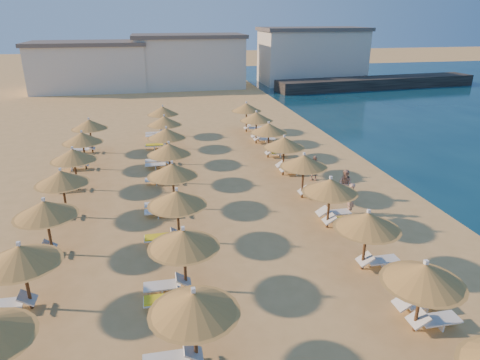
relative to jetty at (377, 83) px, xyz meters
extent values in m
plane|color=tan|center=(-26.71, -39.16, -0.75)|extent=(220.00, 220.00, 0.00)
cube|color=black|center=(0.00, 0.00, 0.00)|extent=(30.24, 6.78, 1.50)
cube|color=beige|center=(-39.79, 6.29, 2.25)|extent=(15.00, 8.00, 6.00)
cube|color=#59514C|center=(-39.79, 6.29, 5.50)|extent=(15.60, 8.48, 0.50)
cube|color=beige|center=(-26.14, 6.48, 2.65)|extent=(15.00, 8.00, 6.80)
cube|color=#59514C|center=(-26.14, 6.48, 6.30)|extent=(15.60, 8.48, 0.50)
cube|color=beige|center=(-7.61, 6.68, 3.05)|extent=(15.00, 8.00, 7.60)
cube|color=#59514C|center=(-7.61, 6.68, 7.10)|extent=(15.60, 8.48, 0.50)
cylinder|color=brown|center=(-23.55, -46.70, 0.32)|extent=(0.12, 0.12, 2.14)
cone|color=#A56930|center=(-23.55, -46.70, 1.49)|extent=(2.50, 2.50, 0.69)
cone|color=#A56930|center=(-23.55, -46.70, 1.20)|extent=(2.69, 2.69, 0.12)
cube|color=white|center=(-23.55, -46.70, 1.90)|extent=(0.12, 0.12, 0.14)
cylinder|color=brown|center=(-23.55, -42.91, 0.32)|extent=(0.12, 0.12, 2.14)
cone|color=#A56930|center=(-23.55, -42.91, 1.49)|extent=(2.50, 2.50, 0.69)
cone|color=#A56930|center=(-23.55, -42.91, 1.20)|extent=(2.69, 2.69, 0.12)
cube|color=white|center=(-23.55, -42.91, 1.90)|extent=(0.12, 0.12, 0.14)
cylinder|color=brown|center=(-23.55, -39.12, 0.32)|extent=(0.12, 0.12, 2.14)
cone|color=#A56930|center=(-23.55, -39.12, 1.49)|extent=(2.50, 2.50, 0.69)
cone|color=#A56930|center=(-23.55, -39.12, 1.20)|extent=(2.69, 2.69, 0.12)
cube|color=white|center=(-23.55, -39.12, 1.90)|extent=(0.12, 0.12, 0.14)
cylinder|color=brown|center=(-23.55, -35.34, 0.32)|extent=(0.12, 0.12, 2.14)
cone|color=#A56930|center=(-23.55, -35.34, 1.49)|extent=(2.50, 2.50, 0.69)
cone|color=#A56930|center=(-23.55, -35.34, 1.20)|extent=(2.69, 2.69, 0.12)
cube|color=white|center=(-23.55, -35.34, 1.90)|extent=(0.12, 0.12, 0.14)
cylinder|color=brown|center=(-23.55, -31.55, 0.32)|extent=(0.12, 0.12, 2.14)
cone|color=#A56930|center=(-23.55, -31.55, 1.49)|extent=(2.50, 2.50, 0.69)
cone|color=#A56930|center=(-23.55, -31.55, 1.20)|extent=(2.69, 2.69, 0.12)
cube|color=white|center=(-23.55, -31.55, 1.90)|extent=(0.12, 0.12, 0.14)
cylinder|color=brown|center=(-23.55, -27.76, 0.32)|extent=(0.12, 0.12, 2.14)
cone|color=#A56930|center=(-23.55, -27.76, 1.49)|extent=(2.50, 2.50, 0.69)
cone|color=#A56930|center=(-23.55, -27.76, 1.20)|extent=(2.69, 2.69, 0.12)
cube|color=white|center=(-23.55, -27.76, 1.90)|extent=(0.12, 0.12, 0.14)
cylinder|color=brown|center=(-23.55, -23.97, 0.32)|extent=(0.12, 0.12, 2.14)
cone|color=#A56930|center=(-23.55, -23.97, 1.49)|extent=(2.50, 2.50, 0.69)
cone|color=#A56930|center=(-23.55, -23.97, 1.20)|extent=(2.69, 2.69, 0.12)
cube|color=white|center=(-23.55, -23.97, 1.90)|extent=(0.12, 0.12, 0.14)
cylinder|color=brown|center=(-23.55, -20.18, 0.32)|extent=(0.12, 0.12, 2.14)
cone|color=#A56930|center=(-23.55, -20.18, 1.49)|extent=(2.50, 2.50, 0.69)
cone|color=#A56930|center=(-23.55, -20.18, 1.20)|extent=(2.69, 2.69, 0.12)
cube|color=white|center=(-23.55, -20.18, 1.90)|extent=(0.12, 0.12, 0.14)
cylinder|color=brown|center=(-30.85, -46.70, 0.32)|extent=(0.12, 0.12, 2.14)
cone|color=#A56930|center=(-30.85, -46.70, 1.49)|extent=(2.50, 2.50, 0.69)
cone|color=#A56930|center=(-30.85, -46.70, 1.20)|extent=(2.69, 2.69, 0.12)
cube|color=white|center=(-30.85, -46.70, 1.90)|extent=(0.12, 0.12, 0.14)
cylinder|color=brown|center=(-30.85, -42.91, 0.32)|extent=(0.12, 0.12, 2.14)
cone|color=#A56930|center=(-30.85, -42.91, 1.49)|extent=(2.50, 2.50, 0.69)
cone|color=#A56930|center=(-30.85, -42.91, 1.20)|extent=(2.69, 2.69, 0.12)
cube|color=white|center=(-30.85, -42.91, 1.90)|extent=(0.12, 0.12, 0.14)
cylinder|color=brown|center=(-30.85, -39.12, 0.32)|extent=(0.12, 0.12, 2.14)
cone|color=#A56930|center=(-30.85, -39.12, 1.49)|extent=(2.50, 2.50, 0.69)
cone|color=#A56930|center=(-30.85, -39.12, 1.20)|extent=(2.69, 2.69, 0.12)
cube|color=white|center=(-30.85, -39.12, 1.90)|extent=(0.12, 0.12, 0.14)
cylinder|color=brown|center=(-30.85, -35.34, 0.32)|extent=(0.12, 0.12, 2.14)
cone|color=#A56930|center=(-30.85, -35.34, 1.49)|extent=(2.50, 2.50, 0.69)
cone|color=#A56930|center=(-30.85, -35.34, 1.20)|extent=(2.69, 2.69, 0.12)
cube|color=white|center=(-30.85, -35.34, 1.90)|extent=(0.12, 0.12, 0.14)
cylinder|color=brown|center=(-30.85, -31.55, 0.32)|extent=(0.12, 0.12, 2.14)
cone|color=#A56930|center=(-30.85, -31.55, 1.49)|extent=(2.50, 2.50, 0.69)
cone|color=#A56930|center=(-30.85, -31.55, 1.20)|extent=(2.69, 2.69, 0.12)
cube|color=white|center=(-30.85, -31.55, 1.90)|extent=(0.12, 0.12, 0.14)
cylinder|color=brown|center=(-30.85, -27.76, 0.32)|extent=(0.12, 0.12, 2.14)
cone|color=#A56930|center=(-30.85, -27.76, 1.49)|extent=(2.50, 2.50, 0.69)
cone|color=#A56930|center=(-30.85, -27.76, 1.20)|extent=(2.69, 2.69, 0.12)
cube|color=white|center=(-30.85, -27.76, 1.90)|extent=(0.12, 0.12, 0.14)
cylinder|color=brown|center=(-30.85, -23.97, 0.32)|extent=(0.12, 0.12, 2.14)
cone|color=#A56930|center=(-30.85, -23.97, 1.49)|extent=(2.50, 2.50, 0.69)
cone|color=#A56930|center=(-30.85, -23.97, 1.20)|extent=(2.69, 2.69, 0.12)
cube|color=white|center=(-30.85, -23.97, 1.90)|extent=(0.12, 0.12, 0.14)
cylinder|color=brown|center=(-30.85, -20.18, 0.32)|extent=(0.12, 0.12, 2.14)
cone|color=#A56930|center=(-30.85, -20.18, 1.49)|extent=(2.50, 2.50, 0.69)
cone|color=#A56930|center=(-30.85, -20.18, 1.20)|extent=(2.69, 2.69, 0.12)
cube|color=white|center=(-30.85, -20.18, 1.90)|extent=(0.12, 0.12, 0.14)
cylinder|color=brown|center=(-36.40, -42.91, 0.32)|extent=(0.12, 0.12, 2.14)
cone|color=#A56930|center=(-36.40, -42.91, 1.49)|extent=(2.50, 2.50, 0.69)
cone|color=#A56930|center=(-36.40, -42.91, 1.20)|extent=(2.69, 2.69, 0.12)
cube|color=white|center=(-36.40, -42.91, 1.90)|extent=(0.12, 0.12, 0.14)
cylinder|color=brown|center=(-36.40, -39.12, 0.32)|extent=(0.12, 0.12, 2.14)
cone|color=#A56930|center=(-36.40, -39.12, 1.49)|extent=(2.50, 2.50, 0.69)
cone|color=#A56930|center=(-36.40, -39.12, 1.20)|extent=(2.69, 2.69, 0.12)
cube|color=white|center=(-36.40, -39.12, 1.90)|extent=(0.12, 0.12, 0.14)
cylinder|color=brown|center=(-36.40, -35.34, 0.32)|extent=(0.12, 0.12, 2.14)
cone|color=#A56930|center=(-36.40, -35.34, 1.49)|extent=(2.50, 2.50, 0.69)
cone|color=#A56930|center=(-36.40, -35.34, 1.20)|extent=(2.69, 2.69, 0.12)
cube|color=white|center=(-36.40, -35.34, 1.90)|extent=(0.12, 0.12, 0.14)
cylinder|color=brown|center=(-36.40, -31.55, 0.32)|extent=(0.12, 0.12, 2.14)
cone|color=#A56930|center=(-36.40, -31.55, 1.49)|extent=(2.50, 2.50, 0.69)
cone|color=#A56930|center=(-36.40, -31.55, 1.20)|extent=(2.69, 2.69, 0.12)
cube|color=white|center=(-36.40, -31.55, 1.90)|extent=(0.12, 0.12, 0.14)
cylinder|color=brown|center=(-36.40, -27.76, 0.32)|extent=(0.12, 0.12, 2.14)
cone|color=#A56930|center=(-36.40, -27.76, 1.49)|extent=(2.50, 2.50, 0.69)
cone|color=#A56930|center=(-36.40, -27.76, 1.20)|extent=(2.69, 2.69, 0.12)
cube|color=white|center=(-36.40, -27.76, 1.90)|extent=(0.12, 0.12, 0.14)
cylinder|color=brown|center=(-36.40, -23.97, 0.32)|extent=(0.12, 0.12, 2.14)
cone|color=#A56930|center=(-36.40, -23.97, 1.49)|extent=(2.50, 2.50, 0.69)
cone|color=#A56930|center=(-36.40, -23.97, 1.20)|extent=(2.69, 2.69, 0.12)
cube|color=white|center=(-36.40, -23.97, 1.90)|extent=(0.12, 0.12, 0.14)
cube|color=white|center=(-22.65, -46.70, -0.43)|extent=(1.39, 0.63, 0.06)
cube|color=white|center=(-22.65, -46.70, -0.59)|extent=(0.06, 0.57, 0.32)
cube|color=white|center=(-23.46, -46.70, -0.29)|extent=(0.58, 0.63, 0.40)
cube|color=white|center=(-22.65, -45.80, -0.43)|extent=(1.39, 0.63, 0.06)
cube|color=white|center=(-22.65, -45.80, -0.59)|extent=(0.06, 0.57, 0.32)
cube|color=white|center=(-23.46, -45.80, -0.29)|extent=(0.58, 0.63, 0.40)
cube|color=white|center=(-31.75, -46.70, -0.43)|extent=(1.39, 0.63, 0.06)
cube|color=white|center=(-30.94, -46.70, -0.29)|extent=(0.58, 0.63, 0.40)
cube|color=white|center=(-22.65, -42.91, -0.43)|extent=(1.39, 0.63, 0.06)
cube|color=white|center=(-22.65, -42.91, -0.59)|extent=(0.06, 0.57, 0.32)
cube|color=white|center=(-23.46, -42.91, -0.29)|extent=(0.58, 0.63, 0.40)
cube|color=white|center=(-31.75, -42.91, -0.43)|extent=(1.39, 0.63, 0.06)
cube|color=white|center=(-31.75, -42.91, -0.59)|extent=(0.06, 0.57, 0.32)
cube|color=white|center=(-30.94, -42.91, -0.29)|extent=(0.58, 0.63, 0.40)
cube|color=white|center=(-31.75, -43.81, -0.43)|extent=(1.39, 0.63, 0.06)
cube|color=white|center=(-31.75, -43.81, -0.59)|extent=(0.06, 0.57, 0.32)
cube|color=white|center=(-30.94, -43.81, -0.29)|extent=(0.58, 0.63, 0.40)
cube|color=yellow|center=(-31.75, -43.81, -0.38)|extent=(1.33, 0.58, 0.05)
cube|color=white|center=(-22.65, -39.12, -0.43)|extent=(1.39, 0.63, 0.06)
cube|color=white|center=(-22.65, -39.12, -0.59)|extent=(0.06, 0.57, 0.32)
cube|color=white|center=(-23.46, -39.12, -0.29)|extent=(0.58, 0.63, 0.40)
cube|color=yellow|center=(-22.65, -39.12, -0.38)|extent=(1.33, 0.58, 0.05)
cube|color=white|center=(-22.65, -38.22, -0.43)|extent=(1.39, 0.63, 0.06)
cube|color=white|center=(-22.65, -38.22, -0.59)|extent=(0.06, 0.57, 0.32)
cube|color=white|center=(-23.46, -38.22, -0.29)|extent=(0.58, 0.63, 0.40)
cube|color=white|center=(-31.75, -39.12, -0.43)|extent=(1.39, 0.63, 0.06)
cube|color=white|center=(-31.75, -39.12, -0.59)|extent=(0.06, 0.57, 0.32)
cube|color=white|center=(-30.94, -39.12, -0.29)|extent=(0.58, 0.63, 0.40)
cube|color=yellow|center=(-31.75, -39.12, -0.38)|extent=(1.33, 0.58, 0.05)
cube|color=white|center=(-22.65, -35.34, -0.43)|extent=(1.39, 0.63, 0.06)
cube|color=white|center=(-22.65, -35.34, -0.59)|extent=(0.06, 0.57, 0.32)
cube|color=white|center=(-23.46, -35.34, -0.29)|extent=(0.58, 0.63, 0.40)
cube|color=white|center=(-31.75, -35.34, -0.43)|extent=(1.39, 0.63, 0.06)
cube|color=white|center=(-31.75, -35.34, -0.59)|extent=(0.06, 0.57, 0.32)
cube|color=white|center=(-30.94, -35.34, -0.29)|extent=(0.58, 0.63, 0.40)
cube|color=white|center=(-31.75, -36.24, -0.43)|extent=(1.39, 0.63, 0.06)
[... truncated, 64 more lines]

